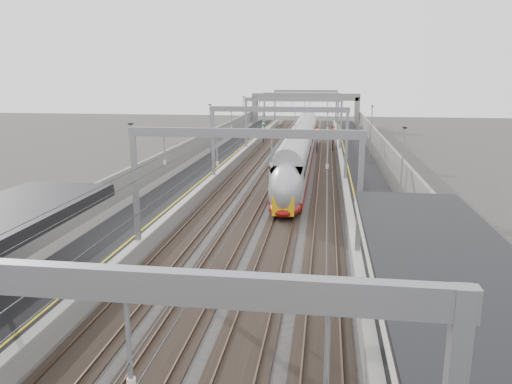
% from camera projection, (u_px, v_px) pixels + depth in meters
% --- Properties ---
extents(platform_left, '(4.00, 120.00, 1.00)m').
position_uv_depth(platform_left, '(204.00, 174.00, 51.70)').
color(platform_left, black).
rests_on(platform_left, ground).
extents(platform_right, '(4.00, 120.00, 1.00)m').
position_uv_depth(platform_right, '(361.00, 178.00, 49.53)').
color(platform_right, black).
rests_on(platform_right, ground).
extents(tracks, '(11.40, 140.00, 0.20)m').
position_uv_depth(tracks, '(281.00, 180.00, 50.72)').
color(tracks, black).
rests_on(tracks, ground).
extents(overhead_line, '(13.00, 140.00, 6.60)m').
position_uv_depth(overhead_line, '(287.00, 115.00, 55.72)').
color(overhead_line, gray).
rests_on(overhead_line, platform_left).
extents(overbridge, '(22.00, 2.20, 6.90)m').
position_uv_depth(overbridge, '(305.00, 101.00, 102.57)').
color(overbridge, slate).
rests_on(overbridge, ground).
extents(wall_left, '(0.30, 120.00, 3.20)m').
position_uv_depth(wall_left, '(174.00, 162.00, 51.88)').
color(wall_left, slate).
rests_on(wall_left, ground).
extents(wall_right, '(0.30, 120.00, 3.20)m').
position_uv_depth(wall_right, '(395.00, 168.00, 48.85)').
color(wall_right, slate).
rests_on(wall_right, ground).
extents(train, '(2.55, 46.46, 4.04)m').
position_uv_depth(train, '(300.00, 152.00, 56.35)').
color(train, maroon).
rests_on(train, ground).
extents(signal_green, '(0.32, 0.32, 3.48)m').
position_uv_depth(signal_green, '(264.00, 129.00, 77.10)').
color(signal_green, black).
rests_on(signal_green, ground).
extents(signal_red_near, '(0.32, 0.32, 3.48)m').
position_uv_depth(signal_red_near, '(317.00, 135.00, 68.76)').
color(signal_red_near, black).
rests_on(signal_red_near, ground).
extents(signal_red_far, '(0.32, 0.32, 3.48)m').
position_uv_depth(signal_red_far, '(333.00, 134.00, 69.73)').
color(signal_red_far, black).
rests_on(signal_red_far, ground).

